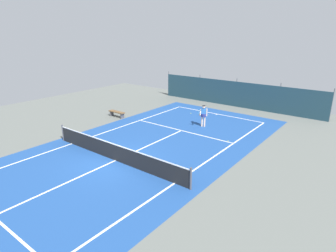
% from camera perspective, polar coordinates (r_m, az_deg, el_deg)
% --- Properties ---
extents(ground_plane, '(36.00, 36.00, 0.00)m').
position_cam_1_polar(ground_plane, '(16.27, -10.47, -6.85)').
color(ground_plane, slate).
extents(court_surface, '(11.02, 26.60, 0.01)m').
position_cam_1_polar(court_surface, '(16.26, -10.47, -6.84)').
color(court_surface, '#1E478C').
rests_on(court_surface, ground).
extents(tennis_net, '(10.12, 0.10, 1.10)m').
position_cam_1_polar(tennis_net, '(16.06, -10.58, -5.20)').
color(tennis_net, black).
rests_on(tennis_net, ground).
extents(back_fence, '(16.30, 0.98, 2.70)m').
position_cam_1_polar(back_fence, '(28.51, 13.77, 5.35)').
color(back_fence, '#1E3D4C').
rests_on(back_fence, ground).
extents(tennis_player, '(0.56, 0.83, 1.64)m').
position_cam_1_polar(tennis_player, '(21.47, 7.13, 2.34)').
color(tennis_player, beige).
rests_on(tennis_player, ground).
extents(tennis_ball_near_player, '(0.07, 0.07, 0.07)m').
position_cam_1_polar(tennis_ball_near_player, '(19.05, 11.98, -2.99)').
color(tennis_ball_near_player, '#CCDB33').
rests_on(tennis_ball_near_player, ground).
extents(tennis_ball_midcourt, '(0.07, 0.07, 0.07)m').
position_cam_1_polar(tennis_ball_midcourt, '(25.06, 4.61, 2.56)').
color(tennis_ball_midcourt, '#CCDB33').
rests_on(tennis_ball_midcourt, ground).
extents(courtside_bench, '(1.60, 0.40, 0.49)m').
position_cam_1_polar(courtside_bench, '(24.28, -10.24, 2.63)').
color(courtside_bench, brown).
rests_on(courtside_bench, ground).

